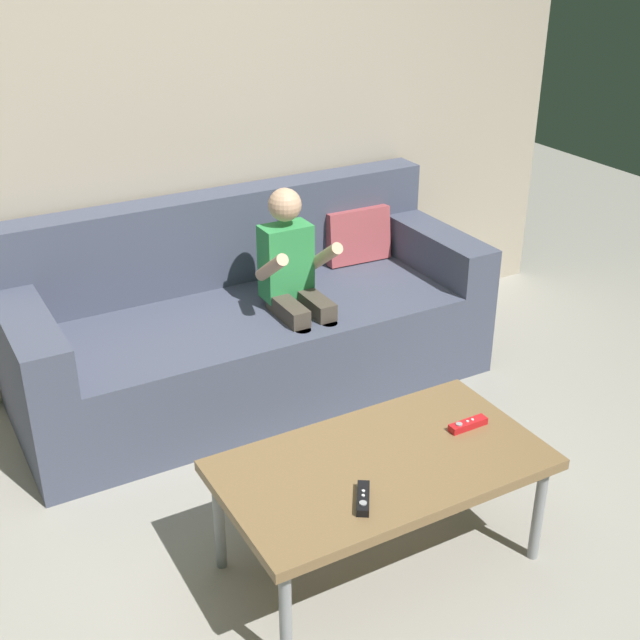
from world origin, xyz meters
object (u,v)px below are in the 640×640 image
object	(u,v)px
couch	(250,325)
game_remote_black_center	(363,498)
coffee_table	(382,470)
person_seated_on_couch	(295,283)
game_remote_red_near_edge	(468,424)

from	to	relation	value
couch	game_remote_black_center	size ratio (longest dim) A/B	14.94
game_remote_black_center	coffee_table	bearing A→B (deg)	41.98
person_seated_on_couch	game_remote_red_near_edge	bearing A→B (deg)	-85.80
coffee_table	game_remote_red_near_edge	bearing A→B (deg)	2.51
couch	game_remote_red_near_edge	size ratio (longest dim) A/B	14.59
person_seated_on_couch	coffee_table	bearing A→B (deg)	-103.82
person_seated_on_couch	game_remote_red_near_edge	world-z (taller)	person_seated_on_couch
coffee_table	game_remote_red_near_edge	distance (m)	0.35
coffee_table	game_remote_black_center	world-z (taller)	game_remote_black_center
coffee_table	game_remote_red_near_edge	world-z (taller)	game_remote_red_near_edge
couch	game_remote_black_center	xyz separation A→B (m)	(-0.29, -1.41, 0.13)
couch	person_seated_on_couch	bearing A→B (deg)	-51.71
game_remote_black_center	couch	bearing A→B (deg)	78.47
couch	game_remote_black_center	world-z (taller)	couch
game_remote_red_near_edge	game_remote_black_center	size ratio (longest dim) A/B	1.02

